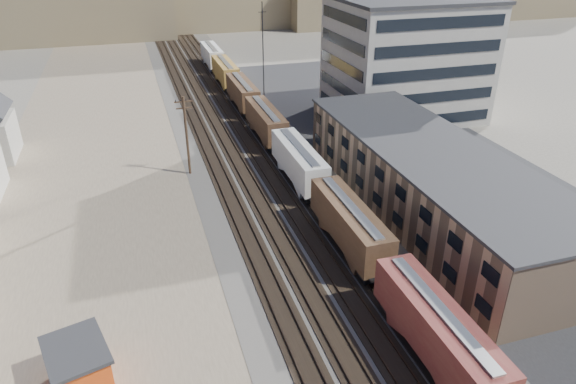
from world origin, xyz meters
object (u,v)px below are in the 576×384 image
object	(u,v)px
freight_train	(281,139)
utility_pole_north	(187,134)
maintenance_shed	(80,368)
parked_car_blue	(369,119)

from	to	relation	value
freight_train	utility_pole_north	xyz separation A→B (m)	(-12.30, -1.25, 2.50)
maintenance_shed	parked_car_blue	size ratio (longest dim) A/B	1.01
parked_car_blue	maintenance_shed	bearing A→B (deg)	176.15
utility_pole_north	maintenance_shed	bearing A→B (deg)	-109.62
maintenance_shed	utility_pole_north	bearing A→B (deg)	70.38
freight_train	utility_pole_north	distance (m)	12.61
freight_train	parked_car_blue	size ratio (longest dim) A/B	21.50
utility_pole_north	maintenance_shed	size ratio (longest dim) A/B	1.77
utility_pole_north	parked_car_blue	size ratio (longest dim) A/B	1.80
freight_train	maintenance_shed	xyz separation A→B (m)	(-23.70, -33.23, -0.98)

